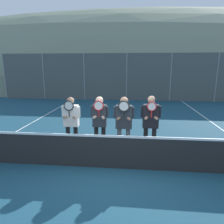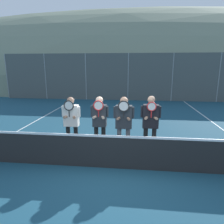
{
  "view_description": "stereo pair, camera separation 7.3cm",
  "coord_description": "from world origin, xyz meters",
  "px_view_note": "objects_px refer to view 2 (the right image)",
  "views": [
    {
      "loc": [
        0.42,
        -4.78,
        2.63
      ],
      "look_at": [
        -0.16,
        1.12,
        1.26
      ],
      "focal_mm": 32.0,
      "sensor_mm": 36.0,
      "label": 1
    },
    {
      "loc": [
        0.5,
        -4.78,
        2.63
      ],
      "look_at": [
        -0.16,
        1.12,
        1.26
      ],
      "focal_mm": 32.0,
      "sensor_mm": 36.0,
      "label": 2
    }
  ],
  "objects_px": {
    "player_center_left": "(100,120)",
    "car_far_left": "(71,86)",
    "player_rightmost": "(150,121)",
    "car_left_of_center": "(129,86)",
    "car_center": "(186,87)",
    "player_leftmost": "(71,119)",
    "player_center_right": "(124,121)"
  },
  "relations": [
    {
      "from": "player_center_left",
      "to": "car_left_of_center",
      "type": "bearing_deg",
      "value": 87.28
    },
    {
      "from": "player_center_right",
      "to": "player_rightmost",
      "type": "height_order",
      "value": "player_rightmost"
    },
    {
      "from": "player_rightmost",
      "to": "car_left_of_center",
      "type": "height_order",
      "value": "player_rightmost"
    },
    {
      "from": "player_center_right",
      "to": "car_left_of_center",
      "type": "xyz_separation_m",
      "value": [
        -0.17,
        12.03,
        -0.19
      ]
    },
    {
      "from": "player_center_right",
      "to": "car_center",
      "type": "xyz_separation_m",
      "value": [
        4.74,
        12.34,
        -0.22
      ]
    },
    {
      "from": "car_far_left",
      "to": "car_center",
      "type": "distance_m",
      "value": 10.2
    },
    {
      "from": "player_center_left",
      "to": "car_far_left",
      "type": "xyz_separation_m",
      "value": [
        -4.72,
        11.98,
        -0.19
      ]
    },
    {
      "from": "player_leftmost",
      "to": "player_center_right",
      "type": "relative_size",
      "value": 0.97
    },
    {
      "from": "car_far_left",
      "to": "car_center",
      "type": "relative_size",
      "value": 1.19
    },
    {
      "from": "player_center_left",
      "to": "player_center_right",
      "type": "xyz_separation_m",
      "value": [
        0.74,
        -0.13,
        0.02
      ]
    },
    {
      "from": "player_leftmost",
      "to": "car_far_left",
      "type": "bearing_deg",
      "value": 107.78
    },
    {
      "from": "player_center_left",
      "to": "car_center",
      "type": "height_order",
      "value": "player_center_left"
    },
    {
      "from": "player_leftmost",
      "to": "car_far_left",
      "type": "xyz_separation_m",
      "value": [
        -3.84,
        11.99,
        -0.18
      ]
    },
    {
      "from": "player_center_left",
      "to": "car_far_left",
      "type": "relative_size",
      "value": 0.37
    },
    {
      "from": "player_leftmost",
      "to": "player_rightmost",
      "type": "distance_m",
      "value": 2.39
    },
    {
      "from": "player_leftmost",
      "to": "player_center_left",
      "type": "xyz_separation_m",
      "value": [
        0.88,
        0.01,
        0.01
      ]
    },
    {
      "from": "player_center_right",
      "to": "player_rightmost",
      "type": "xyz_separation_m",
      "value": [
        0.78,
        0.09,
        -0.0
      ]
    },
    {
      "from": "player_center_left",
      "to": "car_center",
      "type": "relative_size",
      "value": 0.44
    },
    {
      "from": "player_leftmost",
      "to": "car_far_left",
      "type": "distance_m",
      "value": 12.59
    },
    {
      "from": "player_center_right",
      "to": "car_left_of_center",
      "type": "relative_size",
      "value": 0.39
    },
    {
      "from": "player_leftmost",
      "to": "player_rightmost",
      "type": "relative_size",
      "value": 0.96
    },
    {
      "from": "player_center_right",
      "to": "car_center",
      "type": "distance_m",
      "value": 13.22
    },
    {
      "from": "player_center_right",
      "to": "player_center_left",
      "type": "bearing_deg",
      "value": 170.15
    },
    {
      "from": "player_rightmost",
      "to": "car_center",
      "type": "distance_m",
      "value": 12.88
    },
    {
      "from": "car_far_left",
      "to": "car_center",
      "type": "height_order",
      "value": "car_center"
    },
    {
      "from": "player_center_left",
      "to": "player_center_right",
      "type": "distance_m",
      "value": 0.75
    },
    {
      "from": "player_leftmost",
      "to": "player_rightmost",
      "type": "height_order",
      "value": "player_rightmost"
    },
    {
      "from": "player_center_left",
      "to": "player_rightmost",
      "type": "bearing_deg",
      "value": -1.62
    },
    {
      "from": "player_center_left",
      "to": "player_center_right",
      "type": "height_order",
      "value": "player_center_right"
    },
    {
      "from": "player_leftmost",
      "to": "player_center_right",
      "type": "xyz_separation_m",
      "value": [
        1.62,
        -0.12,
        0.04
      ]
    },
    {
      "from": "car_left_of_center",
      "to": "car_center",
      "type": "bearing_deg",
      "value": 3.62
    },
    {
      "from": "player_center_left",
      "to": "player_center_right",
      "type": "relative_size",
      "value": 0.99
    }
  ]
}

